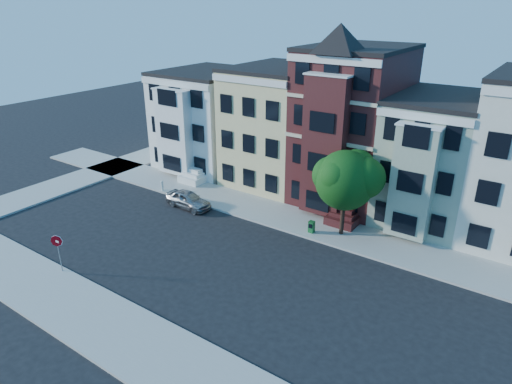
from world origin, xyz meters
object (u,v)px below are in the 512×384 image
Objects in this scene: parked_car at (188,200)px; stop_sign at (59,251)px; newspaper_box at (311,227)px; fire_hydrant at (162,186)px; street_tree at (345,184)px.

stop_sign is at bearing -176.81° from parked_car.
newspaper_box is at bearing -78.87° from parked_car.
fire_hydrant is 0.26× the size of stop_sign.
stop_sign is (0.20, -11.50, 0.85)m from parked_car.
street_tree is 1.88× the size of parked_car.
street_tree is 8.76× the size of newspaper_box.
parked_car is at bearing 82.42° from stop_sign.
newspaper_box is 16.57m from stop_sign.
street_tree reaches higher than newspaper_box.
parked_car is 1.46× the size of stop_sign.
newspaper_box is at bearing -150.16° from street_tree.
newspaper_box is 1.22× the size of fire_hydrant.
parked_car is 11.53m from stop_sign.
street_tree reaches higher than stop_sign.
newspaper_box is 0.31× the size of stop_sign.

